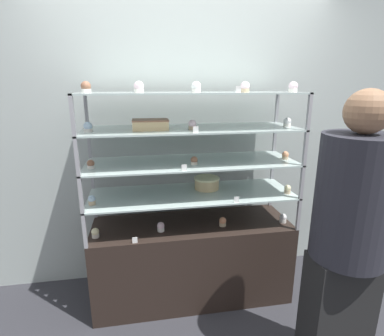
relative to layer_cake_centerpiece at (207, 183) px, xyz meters
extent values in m
plane|color=#2D2D33|center=(-0.14, -0.09, -0.97)|extent=(20.00, 20.00, 0.00)
cube|color=#A8B2AD|center=(-0.14, 0.32, 0.33)|extent=(8.00, 0.05, 2.60)
cube|color=black|center=(-0.14, -0.09, -0.64)|extent=(1.59, 0.53, 0.67)
cube|color=#99999E|center=(-0.92, 0.17, -0.18)|extent=(0.02, 0.02, 0.26)
cube|color=#99999E|center=(0.64, 0.17, -0.18)|extent=(0.02, 0.02, 0.26)
cube|color=#99999E|center=(-0.92, -0.34, -0.18)|extent=(0.02, 0.02, 0.26)
cube|color=#99999E|center=(0.64, -0.34, -0.18)|extent=(0.02, 0.02, 0.26)
cube|color=#B2C6C1|center=(-0.14, -0.09, -0.05)|extent=(1.59, 0.53, 0.01)
cube|color=#99999E|center=(-0.92, 0.17, 0.08)|extent=(0.02, 0.02, 0.26)
cube|color=#99999E|center=(0.64, 0.17, 0.08)|extent=(0.02, 0.02, 0.26)
cube|color=#99999E|center=(-0.92, -0.34, 0.08)|extent=(0.02, 0.02, 0.26)
cube|color=#99999E|center=(0.64, -0.34, 0.08)|extent=(0.02, 0.02, 0.26)
cube|color=#B2C6C1|center=(-0.14, -0.09, 0.20)|extent=(1.59, 0.53, 0.01)
cube|color=#99999E|center=(-0.92, 0.17, 0.34)|extent=(0.02, 0.02, 0.26)
cube|color=#99999E|center=(0.64, 0.17, 0.34)|extent=(0.02, 0.02, 0.26)
cube|color=#99999E|center=(-0.92, -0.34, 0.34)|extent=(0.02, 0.02, 0.26)
cube|color=#99999E|center=(0.64, -0.34, 0.34)|extent=(0.02, 0.02, 0.26)
cube|color=#B2C6C1|center=(-0.14, -0.09, 0.46)|extent=(1.59, 0.53, 0.01)
cube|color=#99999E|center=(-0.92, 0.17, 0.60)|extent=(0.02, 0.02, 0.26)
cube|color=#99999E|center=(0.64, 0.17, 0.60)|extent=(0.02, 0.02, 0.26)
cube|color=#99999E|center=(-0.92, -0.34, 0.60)|extent=(0.02, 0.02, 0.26)
cube|color=#99999E|center=(0.64, -0.34, 0.60)|extent=(0.02, 0.02, 0.26)
cube|color=#B2C6C1|center=(-0.14, -0.09, 0.72)|extent=(1.59, 0.53, 0.01)
cylinder|color=#DBBC84|center=(0.00, 0.00, -0.01)|extent=(0.20, 0.20, 0.08)
cylinder|color=#F4EAB2|center=(0.00, 0.00, 0.04)|extent=(0.21, 0.21, 0.01)
cube|color=#DBBC84|center=(-0.45, -0.12, 0.50)|extent=(0.25, 0.17, 0.06)
cube|color=#8C5B42|center=(-0.45, -0.12, 0.53)|extent=(0.25, 0.17, 0.01)
cylinder|color=beige|center=(-0.88, -0.20, -0.29)|extent=(0.05, 0.05, 0.03)
sphere|color=#F4EAB2|center=(-0.88, -0.20, -0.26)|extent=(0.06, 0.06, 0.06)
cylinder|color=white|center=(-0.40, -0.18, -0.29)|extent=(0.05, 0.05, 0.03)
sphere|color=silver|center=(-0.40, -0.18, -0.26)|extent=(0.06, 0.06, 0.06)
cylinder|color=#CCB28C|center=(0.09, -0.18, -0.29)|extent=(0.05, 0.05, 0.03)
sphere|color=#E5996B|center=(0.09, -0.18, -0.26)|extent=(0.06, 0.06, 0.06)
cylinder|color=white|center=(0.60, -0.20, -0.29)|extent=(0.05, 0.05, 0.03)
sphere|color=white|center=(0.60, -0.20, -0.26)|extent=(0.06, 0.06, 0.06)
cube|color=white|center=(-0.59, -0.33, -0.28)|extent=(0.04, 0.00, 0.04)
cylinder|color=#CCB28C|center=(-0.88, -0.19, -0.03)|extent=(0.05, 0.05, 0.03)
sphere|color=silver|center=(-0.88, -0.19, -0.01)|extent=(0.05, 0.05, 0.05)
cylinder|color=#CCB28C|center=(0.60, -0.22, -0.03)|extent=(0.05, 0.05, 0.03)
sphere|color=#F4EAB2|center=(0.60, -0.22, -0.01)|extent=(0.05, 0.05, 0.05)
cube|color=white|center=(0.15, -0.33, -0.03)|extent=(0.04, 0.00, 0.04)
cylinder|color=white|center=(-0.87, -0.16, 0.22)|extent=(0.05, 0.05, 0.02)
sphere|color=#8C5B42|center=(-0.87, -0.16, 0.25)|extent=(0.05, 0.05, 0.05)
cylinder|color=beige|center=(-0.14, -0.18, 0.22)|extent=(0.05, 0.05, 0.02)
sphere|color=#8C5B42|center=(-0.14, -0.18, 0.25)|extent=(0.05, 0.05, 0.05)
cylinder|color=#CCB28C|center=(0.60, -0.13, 0.22)|extent=(0.05, 0.05, 0.02)
sphere|color=#E5996B|center=(0.60, -0.13, 0.25)|extent=(0.05, 0.05, 0.05)
cube|color=white|center=(-0.23, -0.33, 0.23)|extent=(0.04, 0.00, 0.04)
cylinder|color=white|center=(-0.87, -0.16, 0.48)|extent=(0.06, 0.06, 0.02)
sphere|color=silver|center=(-0.87, -0.16, 0.51)|extent=(0.06, 0.06, 0.06)
cylinder|color=#CCB28C|center=(-0.15, -0.16, 0.48)|extent=(0.06, 0.06, 0.02)
sphere|color=silver|center=(-0.15, -0.16, 0.51)|extent=(0.06, 0.06, 0.06)
cylinder|color=white|center=(0.59, -0.13, 0.48)|extent=(0.06, 0.06, 0.02)
sphere|color=white|center=(0.59, -0.13, 0.51)|extent=(0.06, 0.06, 0.06)
cube|color=white|center=(-0.16, -0.33, 0.49)|extent=(0.04, 0.00, 0.04)
cylinder|color=white|center=(-0.86, -0.15, 0.74)|extent=(0.06, 0.06, 0.02)
sphere|color=#8C5B42|center=(-0.86, -0.15, 0.77)|extent=(0.06, 0.06, 0.06)
cylinder|color=white|center=(-0.51, -0.23, 0.74)|extent=(0.06, 0.06, 0.02)
sphere|color=silver|center=(-0.51, -0.23, 0.77)|extent=(0.06, 0.06, 0.06)
cylinder|color=white|center=(-0.13, -0.20, 0.74)|extent=(0.06, 0.06, 0.02)
sphere|color=white|center=(-0.13, -0.20, 0.77)|extent=(0.06, 0.06, 0.06)
cylinder|color=#CCB28C|center=(0.22, -0.19, 0.74)|extent=(0.06, 0.06, 0.02)
sphere|color=silver|center=(0.22, -0.19, 0.77)|extent=(0.06, 0.06, 0.06)
cylinder|color=white|center=(0.58, -0.21, 0.74)|extent=(0.06, 0.06, 0.02)
sphere|color=silver|center=(0.58, -0.21, 0.77)|extent=(0.06, 0.06, 0.06)
cube|color=white|center=(0.13, -0.33, 0.75)|extent=(0.04, 0.00, 0.04)
cube|color=black|center=(0.60, -0.94, -0.57)|extent=(0.39, 0.21, 0.81)
cylinder|color=#26262D|center=(0.60, -0.94, 0.18)|extent=(0.40, 0.40, 0.70)
sphere|color=#936B4C|center=(0.60, -0.94, 0.65)|extent=(0.23, 0.23, 0.23)
camera|label=1|loc=(-0.52, -2.27, 0.77)|focal=28.00mm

